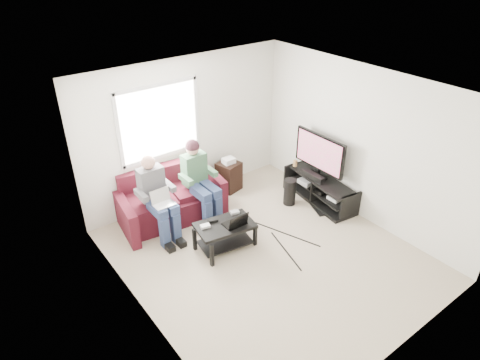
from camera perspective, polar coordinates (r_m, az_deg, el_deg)
name	(u,v)px	position (r m, az deg, el deg)	size (l,w,h in m)	color
floor	(267,255)	(6.71, 3.60, -9.94)	(4.50, 4.50, 0.00)	#B5A48D
ceiling	(273,92)	(5.42, 4.48, 11.64)	(4.50, 4.50, 0.00)	white
wall_back	(186,131)	(7.60, -7.22, 6.51)	(4.50, 4.50, 0.00)	silver
wall_front	(413,270)	(4.83, 22.03, -11.06)	(4.50, 4.50, 0.00)	silver
wall_left	(137,236)	(5.07, -13.51, -7.23)	(4.50, 4.50, 0.00)	silver
wall_right	(362,145)	(7.30, 16.00, 4.51)	(4.50, 4.50, 0.00)	silver
window	(159,122)	(7.26, -10.71, 7.63)	(1.48, 0.04, 1.28)	white
sofa	(171,200)	(7.46, -9.17, -2.68)	(1.95, 1.07, 0.86)	#43101C
person_left	(157,195)	(6.84, -11.04, -1.92)	(0.40, 0.71, 1.36)	#31496E
person_right	(199,176)	(7.15, -5.50, 0.59)	(0.40, 0.71, 1.40)	#31496E
laptop_silver	(163,201)	(6.69, -10.22, -2.81)	(0.32, 0.22, 0.24)	silver
coffee_table	(225,230)	(6.65, -2.02, -6.73)	(0.96, 0.68, 0.44)	black
laptop_black	(234,218)	(6.52, -0.78, -5.02)	(0.34, 0.24, 0.24)	black
controller_a	(205,226)	(6.53, -4.66, -6.15)	(0.14, 0.09, 0.04)	silver
controller_b	(213,220)	(6.65, -3.65, -5.36)	(0.14, 0.09, 0.04)	black
controller_c	(235,212)	(6.81, -0.71, -4.30)	(0.14, 0.09, 0.04)	gray
tv_stand	(320,191)	(7.96, 10.61, -1.44)	(0.63, 1.50, 0.48)	black
tv	(319,154)	(7.67, 10.55, 3.49)	(0.12, 1.10, 0.81)	black
soundbar	(313,176)	(7.78, 9.68, 0.56)	(0.12, 0.50, 0.10)	black
drink_cup	(295,163)	(8.14, 7.37, 2.23)	(0.08, 0.08, 0.12)	#B0824C
console_white	(337,197)	(7.71, 12.80, -2.22)	(0.30, 0.22, 0.06)	silver
console_grey	(309,181)	(8.09, 9.12, -0.08)	(0.34, 0.26, 0.08)	gray
console_black	(322,189)	(7.89, 10.92, -1.13)	(0.38, 0.30, 0.07)	black
subwoofer	(290,192)	(7.79, 6.65, -1.58)	(0.22, 0.22, 0.50)	black
keyboard_floor	(318,209)	(7.82, 10.36, -3.81)	(0.15, 0.44, 0.02)	black
end_table	(229,175)	(8.16, -1.50, 0.62)	(0.38, 0.38, 0.67)	black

